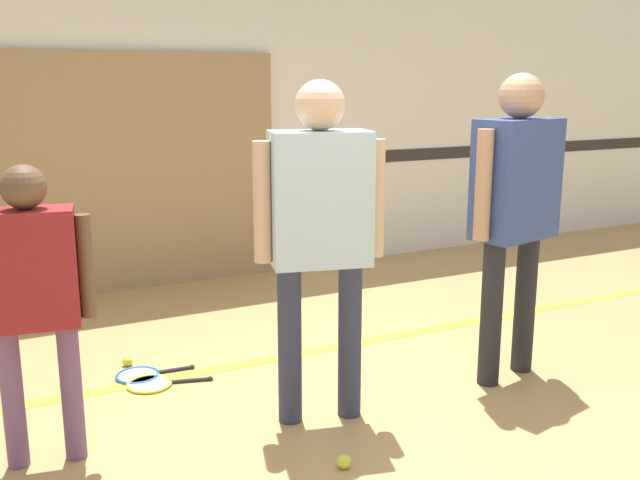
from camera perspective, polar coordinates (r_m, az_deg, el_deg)
name	(u,v)px	position (r m, az deg, el deg)	size (l,w,h in m)	color
ground_plane	(362,426)	(3.86, 3.35, -14.60)	(16.00, 16.00, 0.00)	tan
wall_back	(180,101)	(6.35, -11.10, 10.89)	(16.00, 0.07, 3.20)	silver
wall_panel	(116,174)	(6.20, -15.98, 5.08)	(2.80, 0.05, 2.00)	#9E7F56
floor_stripe	(281,357)	(4.71, -3.16, -9.33)	(14.40, 0.10, 0.01)	yellow
person_instructor	(320,217)	(3.58, 0.00, 1.89)	(0.66, 0.39, 1.77)	#2D334C
person_student_left	(32,284)	(3.45, -22.02, -3.29)	(0.53, 0.28, 1.41)	#6B4C70
person_student_right	(515,195)	(4.27, 15.36, 3.47)	(0.67, 0.38, 1.81)	#232328
racket_spare_on_floor	(141,375)	(4.55, -14.11, -10.43)	(0.49, 0.28, 0.03)	blue
racket_second_spare	(153,384)	(4.41, -13.18, -11.12)	(0.53, 0.33, 0.03)	#C6D838
tennis_ball_near_instructor	(344,462)	(3.47, 1.94, -17.30)	(0.07, 0.07, 0.07)	#CCE038
tennis_ball_by_spare_racket	(127,361)	(4.72, -15.16, -9.32)	(0.07, 0.07, 0.07)	#CCE038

